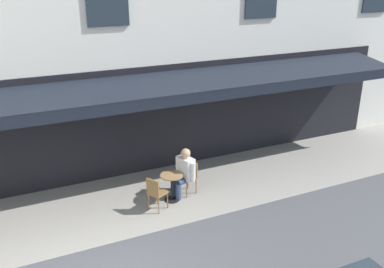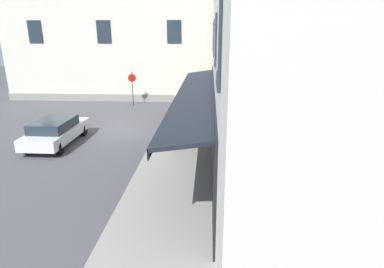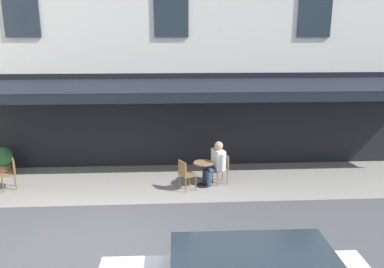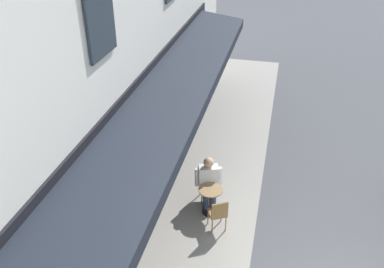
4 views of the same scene
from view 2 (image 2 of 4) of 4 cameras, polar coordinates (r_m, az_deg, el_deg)
name	(u,v)px [view 2 (image 2 of 4)]	position (r m, az deg, el deg)	size (l,w,h in m)	color
ground_plane	(127,130)	(19.04, -11.54, 0.71)	(70.00, 70.00, 0.00)	#4C4C51
sidewalk_cafe_terrace	(180,151)	(15.41, -2.21, -3.00)	(20.50, 3.20, 0.01)	gray
corner_building_facade	(120,9)	(31.76, -12.83, 21.01)	(10.12, 17.00, 15.00)	silver
back_alley_steps	(207,103)	(24.75, 2.66, 5.56)	(2.40, 1.75, 0.60)	gray
cafe_table_near_entrance	(173,136)	(15.94, -3.47, -0.45)	(0.60, 0.60, 0.75)	black
cafe_chair_wicker_back_row	(168,132)	(16.48, -4.30, 0.36)	(0.54, 0.54, 0.91)	olive
cafe_chair_wicker_by_window	(175,139)	(15.33, -3.01, -0.96)	(0.50, 0.50, 0.91)	olive
cafe_table_mid_terrace	(180,108)	(21.93, -2.14, 4.64)	(0.60, 0.60, 0.75)	black
cafe_chair_wicker_facing_street	(175,106)	(22.43, -3.05, 5.07)	(0.56, 0.56, 0.91)	olive
cafe_chair_wicker_corner_left	(184,109)	(21.35, -1.49, 4.44)	(0.54, 0.54, 0.91)	olive
seated_patron_in_grey	(177,104)	(22.21, -2.75, 5.42)	(0.69, 0.68, 1.37)	navy
seated_companion_in_white	(174,135)	(15.48, -3.19, -0.13)	(0.65, 0.67, 1.35)	navy
no_parking_sign	(132,83)	(25.02, -10.65, 9.02)	(0.21, 0.56, 2.60)	black
potted_plant_mid_terrace	(204,99)	(24.79, 2.11, 6.21)	(0.40, 0.40, 1.04)	brown
potted_plant_entrance_left	(196,98)	(25.42, 0.81, 6.54)	(0.59, 0.59, 0.88)	brown
potted_plant_under_sign	(201,105)	(23.01, 1.71, 5.17)	(0.42, 0.42, 0.93)	#4C4C51
potted_plant_by_steps	(186,101)	(24.22, -1.00, 5.86)	(0.38, 0.38, 0.97)	#4C4C51
potted_plant_entrance_right	(203,108)	(22.03, 2.03, 4.75)	(0.62, 0.62, 0.91)	brown
parked_car_white	(56,131)	(17.49, -23.16, 0.52)	(4.32, 1.84, 1.33)	silver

